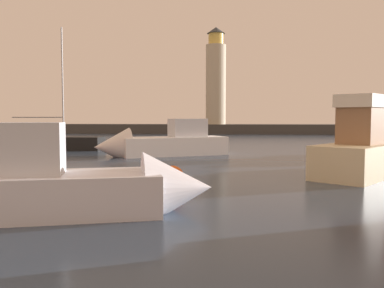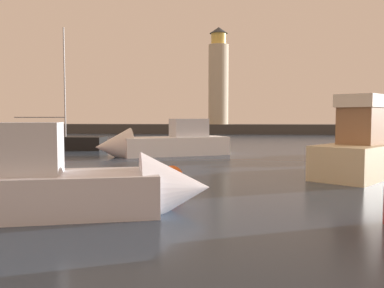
% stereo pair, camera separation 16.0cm
% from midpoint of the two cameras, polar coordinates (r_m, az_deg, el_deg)
% --- Properties ---
extents(ground_plane, '(220.00, 220.00, 0.00)m').
position_cam_midpoint_polar(ground_plane, '(33.08, -0.40, -0.71)').
color(ground_plane, '#2D3D51').
extents(breakwater, '(72.53, 4.02, 1.48)m').
position_cam_midpoint_polar(breakwater, '(64.31, 2.60, 2.12)').
color(breakwater, '#423F3D').
rests_on(breakwater, ground_plane).
extents(lighthouse, '(3.12, 3.12, 15.06)m').
position_cam_midpoint_polar(lighthouse, '(64.51, 3.80, 9.13)').
color(lighthouse, beige).
rests_on(lighthouse, breakwater).
extents(motorboat_0, '(7.36, 3.98, 2.87)m').
position_cam_midpoint_polar(motorboat_0, '(11.25, -13.34, -5.88)').
color(motorboat_0, silver).
rests_on(motorboat_0, ground_plane).
extents(motorboat_1, '(3.27, 7.12, 2.57)m').
position_cam_midpoint_polar(motorboat_1, '(24.29, -22.90, -0.93)').
color(motorboat_1, '#B21E1E').
rests_on(motorboat_1, ground_plane).
extents(motorboat_2, '(7.23, 8.46, 3.87)m').
position_cam_midpoint_polar(motorboat_2, '(20.78, 24.57, -0.55)').
color(motorboat_2, beige).
rests_on(motorboat_2, ground_plane).
extents(motorboat_4, '(9.06, 6.24, 3.01)m').
position_cam_midpoint_polar(motorboat_4, '(27.35, -4.77, -0.00)').
color(motorboat_4, white).
rests_on(motorboat_4, ground_plane).
extents(motorboat_5, '(4.90, 7.55, 2.98)m').
position_cam_midpoint_polar(motorboat_5, '(27.59, 23.00, -0.16)').
color(motorboat_5, '#B21E1E').
rests_on(motorboat_5, ground_plane).
extents(sailboat_moored, '(7.76, 2.12, 9.61)m').
position_cam_midpoint_polar(sailboat_moored, '(34.24, -18.32, 0.19)').
color(sailboat_moored, black).
rests_on(sailboat_moored, ground_plane).
extents(mooring_buoy, '(0.84, 0.84, 0.84)m').
position_cam_midpoint_polar(mooring_buoy, '(14.72, -2.55, -4.66)').
color(mooring_buoy, '#EA5919').
rests_on(mooring_buoy, ground_plane).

